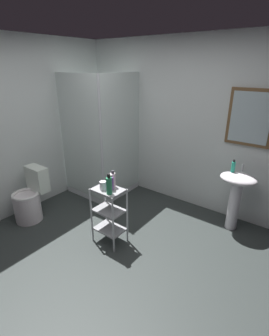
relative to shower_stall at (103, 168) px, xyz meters
name	(u,v)px	position (x,y,z in m)	size (l,w,h in m)	color
ground_plane	(107,261)	(1.22, -1.22, -0.47)	(4.20, 4.20, 0.02)	#2E3433
wall_back	(188,125)	(1.23, 0.62, 0.79)	(4.20, 0.14, 2.50)	silver
wall_left	(5,131)	(-0.63, -1.22, 0.79)	(0.10, 4.20, 2.50)	silver
shower_stall	(103,168)	(0.00, 0.00, 0.00)	(0.92, 0.92, 2.00)	white
pedestal_sink	(236,190)	(2.14, 0.30, 0.12)	(0.46, 0.37, 0.81)	white
sink_faucet	(242,168)	(2.14, 0.42, 0.40)	(0.03, 0.03, 0.10)	silver
toilet	(30,199)	(-0.26, -1.23, -0.15)	(0.37, 0.49, 0.76)	white
storage_cart	(109,211)	(1.00, -0.93, -0.03)	(0.38, 0.28, 0.74)	silver
hand_soap_bottle	(233,167)	(2.05, 0.31, 0.42)	(0.05, 0.05, 0.17)	#2DBC99
conditioner_bottle_purple	(111,183)	(1.04, -0.91, 0.36)	(0.06, 0.06, 0.19)	#7A479E
body_wash_bottle_green	(109,185)	(1.09, -1.00, 0.38)	(0.07, 0.07, 0.25)	#2E935F
lotion_bottle_white	(113,180)	(1.00, -0.84, 0.37)	(0.06, 0.06, 0.21)	white
rinse_cup	(103,186)	(0.96, -0.97, 0.33)	(0.08, 0.08, 0.10)	silver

